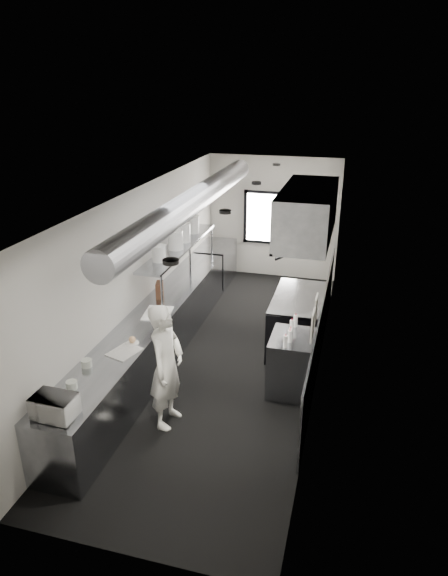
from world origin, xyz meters
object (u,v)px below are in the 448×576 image
Objects in this scene: bottle_station at (292,364)px; plate_stack_d at (194,224)px; exhaust_hood at (307,213)px; far_work_table at (216,264)px; squeeze_bottle_a at (285,341)px; line_cook at (166,366)px; plate_stack_b at (176,240)px; range at (297,321)px; prep_counter at (153,338)px; small_plate at (132,343)px; deli_tub_a at (72,385)px; squeeze_bottle_d at (292,326)px; knife_block at (160,290)px; plate_stack_c at (184,233)px; squeeze_bottle_e at (295,321)px; microwave at (54,407)px; cutting_board at (157,313)px; plate_stack_a at (159,253)px; squeeze_bottle_b at (290,336)px; pass_shelf at (180,247)px; deli_tub_b at (87,363)px; squeeze_bottle_c at (290,333)px.

plate_stack_d is (-2.34, 2.53, 1.29)m from bottle_station.
exhaust_hood is at bearing 92.18° from bottle_station.
far_work_table is 6.60× the size of squeeze_bottle_a.
line_cook is 2.94m from plate_stack_b.
range reaches higher than bottle_station.
prep_counter is 1.10m from small_plate.
deli_tub_a is at bearing -91.36° from plate_stack_b.
squeeze_bottle_d is (-0.00, -1.22, -1.40)m from exhaust_hood.
prep_counter is at bearing -95.19° from knife_block.
prep_counter is 32.54× the size of small_plate.
bottle_station is at bearing -85.43° from range.
squeeze_bottle_e is (2.31, -1.60, -0.74)m from plate_stack_c.
exhaust_hood is 4.99× the size of microwave.
line_cook reaches higher than cutting_board.
bottle_station is 3.32× the size of plate_stack_a.
squeeze_bottle_d is 0.16m from squeeze_bottle_e.
range is at bearing 14.55° from plate_stack_a.
plate_stack_b reaches higher than bottle_station.
range is 4.14m from deli_tub_a.
cutting_board is 3.05× the size of squeeze_bottle_d.
line_cook is at bearing -144.90° from squeeze_bottle_b.
deli_tub_a is at bearing -91.13° from pass_shelf.
squeeze_bottle_e is (2.32, -1.36, -0.54)m from pass_shelf.
small_plate is at bearing -88.45° from cutting_board.
bottle_station is at bearing -59.47° from far_work_table.
range is 1.40m from bottle_station.
exhaust_hood is at bearing 50.02° from deli_tub_b.
squeeze_bottle_d is at bearing 42.86° from deli_tub_a.
plate_stack_c is 1.76× the size of squeeze_bottle_e.
line_cook is at bearing -63.72° from cutting_board.
exhaust_hood is 11.93× the size of small_plate.
squeeze_bottle_d is at bearing 93.41° from squeeze_bottle_b.
small_plate is 2.23m from squeeze_bottle_b.
exhaust_hood is 2.02m from squeeze_bottle_c.
knife_block reaches higher than cutting_board.
microwave is 2.25× the size of squeeze_bottle_e.
line_cook is at bearing -72.91° from plate_stack_b.
exhaust_hood is 15.77× the size of deli_tub_b.
far_work_table is at bearing 120.53° from bottle_station.
exhaust_hood reaches higher than squeeze_bottle_d.
deli_tub_a is at bearing -80.89° from deli_tub_b.
deli_tub_a is at bearing -92.96° from prep_counter.
exhaust_hood is at bearing -48.06° from far_work_table.
plate_stack_d is at bearing 90.72° from plate_stack_b.
deli_tub_a is 2.88m from squeeze_bottle_a.
exhaust_hood reaches higher than prep_counter.
pass_shelf is at bearing 146.34° from squeeze_bottle_d.
range is 11.47× the size of deli_tub_b.
squeeze_bottle_d reaches higher than prep_counter.
small_plate is 0.94× the size of squeeze_bottle_e.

